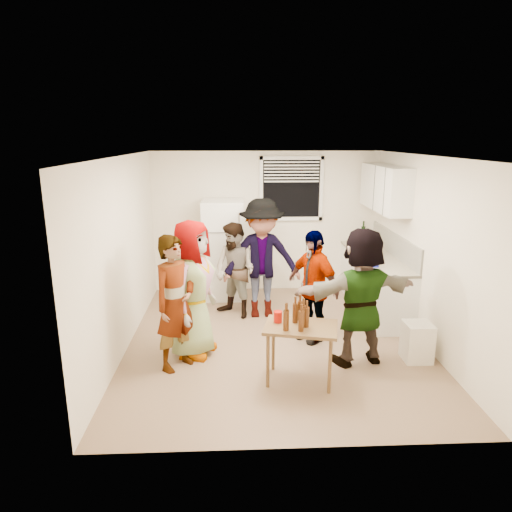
{
  "coord_description": "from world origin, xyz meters",
  "views": [
    {
      "loc": [
        -0.54,
        -5.78,
        2.73
      ],
      "look_at": [
        -0.26,
        0.26,
        1.15
      ],
      "focal_mm": 32.0,
      "sensor_mm": 36.0,
      "label": 1
    }
  ],
  "objects_px": {
    "trash_bin": "(417,341)",
    "wine_bottle": "(363,242)",
    "guest_stripe": "(178,366)",
    "red_cup": "(278,322)",
    "guest_back_right": "(262,315)",
    "guest_orange": "(357,361)",
    "refrigerator": "(223,249)",
    "beer_bottle_table": "(303,327)",
    "kettle": "(373,256)",
    "guest_back_left": "(236,316)",
    "guest_grey": "(195,353)",
    "guest_black": "(311,339)",
    "serving_table": "(299,380)",
    "beer_bottle_counter": "(376,261)",
    "blue_cup": "(376,267)"
  },
  "relations": [
    {
      "from": "guest_grey",
      "to": "guest_orange",
      "type": "relative_size",
      "value": 1.03
    },
    {
      "from": "wine_bottle",
      "to": "guest_orange",
      "type": "bearing_deg",
      "value": -105.74
    },
    {
      "from": "blue_cup",
      "to": "guest_orange",
      "type": "height_order",
      "value": "blue_cup"
    },
    {
      "from": "guest_orange",
      "to": "guest_stripe",
      "type": "bearing_deg",
      "value": -11.85
    },
    {
      "from": "guest_grey",
      "to": "guest_orange",
      "type": "distance_m",
      "value": 2.08
    },
    {
      "from": "refrigerator",
      "to": "guest_back_right",
      "type": "height_order",
      "value": "refrigerator"
    },
    {
      "from": "kettle",
      "to": "trash_bin",
      "type": "height_order",
      "value": "kettle"
    },
    {
      "from": "guest_grey",
      "to": "guest_back_left",
      "type": "xyz_separation_m",
      "value": [
        0.53,
        1.26,
        0.0
      ]
    },
    {
      "from": "guest_stripe",
      "to": "guest_orange",
      "type": "distance_m",
      "value": 2.23
    },
    {
      "from": "kettle",
      "to": "trash_bin",
      "type": "xyz_separation_m",
      "value": [
        0.07,
        -1.77,
        -0.65
      ]
    },
    {
      "from": "refrigerator",
      "to": "guest_back_right",
      "type": "bearing_deg",
      "value": -56.58
    },
    {
      "from": "kettle",
      "to": "guest_back_left",
      "type": "relative_size",
      "value": 0.17
    },
    {
      "from": "guest_stripe",
      "to": "guest_orange",
      "type": "height_order",
      "value": "guest_orange"
    },
    {
      "from": "guest_grey",
      "to": "red_cup",
      "type": "bearing_deg",
      "value": -101.71
    },
    {
      "from": "refrigerator",
      "to": "guest_black",
      "type": "height_order",
      "value": "refrigerator"
    },
    {
      "from": "red_cup",
      "to": "beer_bottle_table",
      "type": "bearing_deg",
      "value": -27.94
    },
    {
      "from": "guest_stripe",
      "to": "guest_back_right",
      "type": "xyz_separation_m",
      "value": [
        1.12,
        1.61,
        0.0
      ]
    },
    {
      "from": "blue_cup",
      "to": "trash_bin",
      "type": "height_order",
      "value": "blue_cup"
    },
    {
      "from": "refrigerator",
      "to": "guest_back_left",
      "type": "relative_size",
      "value": 1.15
    },
    {
      "from": "refrigerator",
      "to": "serving_table",
      "type": "relative_size",
      "value": 2.11
    },
    {
      "from": "guest_stripe",
      "to": "guest_black",
      "type": "xyz_separation_m",
      "value": [
        1.76,
        0.71,
        0.0
      ]
    },
    {
      "from": "guest_orange",
      "to": "guest_black",
      "type": "bearing_deg",
      "value": -67.69
    },
    {
      "from": "beer_bottle_counter",
      "to": "beer_bottle_table",
      "type": "distance_m",
      "value": 2.37
    },
    {
      "from": "beer_bottle_table",
      "to": "guest_stripe",
      "type": "xyz_separation_m",
      "value": [
        -1.46,
        0.43,
        -0.68
      ]
    },
    {
      "from": "trash_bin",
      "to": "guest_back_right",
      "type": "height_order",
      "value": "trash_bin"
    },
    {
      "from": "beer_bottle_table",
      "to": "guest_grey",
      "type": "xyz_separation_m",
      "value": [
        -1.29,
        0.78,
        -0.68
      ]
    },
    {
      "from": "refrigerator",
      "to": "beer_bottle_table",
      "type": "bearing_deg",
      "value": -72.21
    },
    {
      "from": "refrigerator",
      "to": "trash_bin",
      "type": "distance_m",
      "value": 3.57
    },
    {
      "from": "kettle",
      "to": "guest_orange",
      "type": "bearing_deg",
      "value": -115.5
    },
    {
      "from": "serving_table",
      "to": "guest_black",
      "type": "xyz_separation_m",
      "value": [
        0.31,
        1.12,
        0.0
      ]
    },
    {
      "from": "refrigerator",
      "to": "blue_cup",
      "type": "height_order",
      "value": "refrigerator"
    },
    {
      "from": "wine_bottle",
      "to": "guest_black",
      "type": "distance_m",
      "value": 2.59
    },
    {
      "from": "trash_bin",
      "to": "beer_bottle_counter",
      "type": "bearing_deg",
      "value": 94.93
    },
    {
      "from": "guest_back_right",
      "to": "guest_orange",
      "type": "height_order",
      "value": "guest_back_right"
    },
    {
      "from": "guest_stripe",
      "to": "red_cup",
      "type": "bearing_deg",
      "value": -63.54
    },
    {
      "from": "red_cup",
      "to": "guest_grey",
      "type": "height_order",
      "value": "red_cup"
    },
    {
      "from": "wine_bottle",
      "to": "red_cup",
      "type": "relative_size",
      "value": 2.19
    },
    {
      "from": "guest_grey",
      "to": "guest_orange",
      "type": "xyz_separation_m",
      "value": [
        2.06,
        -0.32,
        0.0
      ]
    },
    {
      "from": "kettle",
      "to": "red_cup",
      "type": "bearing_deg",
      "value": -133.98
    },
    {
      "from": "trash_bin",
      "to": "wine_bottle",
      "type": "bearing_deg",
      "value": 89.47
    },
    {
      "from": "red_cup",
      "to": "beer_bottle_counter",
      "type": "bearing_deg",
      "value": 46.63
    },
    {
      "from": "guest_grey",
      "to": "guest_black",
      "type": "xyz_separation_m",
      "value": [
        1.58,
        0.36,
        0.0
      ]
    },
    {
      "from": "beer_bottle_counter",
      "to": "guest_stripe",
      "type": "distance_m",
      "value": 3.34
    },
    {
      "from": "kettle",
      "to": "blue_cup",
      "type": "bearing_deg",
      "value": -108.3
    },
    {
      "from": "beer_bottle_table",
      "to": "kettle",
      "type": "bearing_deg",
      "value": 57.03
    },
    {
      "from": "wine_bottle",
      "to": "guest_grey",
      "type": "xyz_separation_m",
      "value": [
        -2.83,
        -2.44,
        -0.9
      ]
    },
    {
      "from": "refrigerator",
      "to": "guest_back_right",
      "type": "relative_size",
      "value": 0.92
    },
    {
      "from": "wine_bottle",
      "to": "serving_table",
      "type": "xyz_separation_m",
      "value": [
        -1.57,
        -3.19,
        -0.9
      ]
    },
    {
      "from": "guest_grey",
      "to": "guest_stripe",
      "type": "height_order",
      "value": "guest_grey"
    },
    {
      "from": "serving_table",
      "to": "guest_orange",
      "type": "relative_size",
      "value": 0.47
    }
  ]
}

